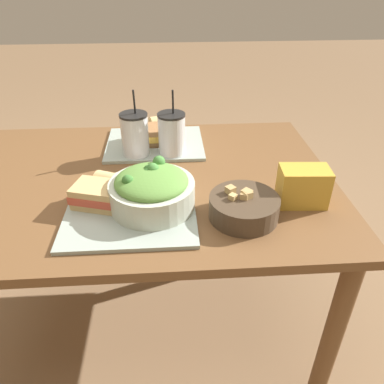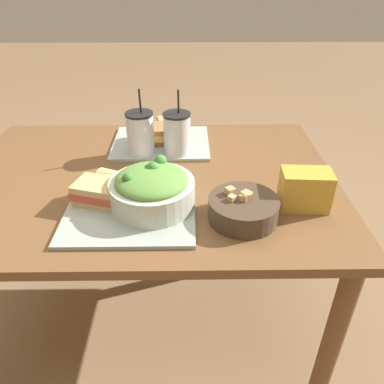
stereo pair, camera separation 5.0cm
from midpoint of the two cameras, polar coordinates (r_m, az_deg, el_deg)
name	(u,v)px [view 1 (the left image)]	position (r m, az deg, el deg)	size (l,w,h in m)	color
ground_plane	(155,317)	(1.74, -6.59, -18.40)	(12.00, 12.00, 0.00)	#846647
dining_table	(145,201)	(1.32, -8.23, -1.34)	(1.27, 0.90, 0.71)	brown
tray_near	(130,216)	(1.08, -10.68, -3.58)	(0.37, 0.30, 0.01)	#99A89E
tray_far	(155,144)	(1.49, -6.62, 7.32)	(0.37, 0.30, 0.01)	#99A89E
salad_bowl	(152,189)	(1.08, -7.47, 0.36)	(0.25, 0.25, 0.12)	beige
soup_bowl	(244,206)	(1.06, 6.57, -2.23)	(0.20, 0.20, 0.09)	#473828
sandwich_near	(99,195)	(1.12, -15.23, -0.47)	(0.17, 0.14, 0.06)	tan
baguette_near	(118,184)	(1.16, -12.42, 1.14)	(0.15, 0.12, 0.06)	tan
sandwich_far	(147,135)	(1.48, -7.92, 8.61)	(0.14, 0.11, 0.06)	olive
baguette_far	(163,123)	(1.58, -5.37, 10.39)	(0.11, 0.09, 0.06)	tan
drink_cup_dark	(135,136)	(1.37, -9.72, 8.45)	(0.10, 0.10, 0.24)	silver
drink_cup_red	(172,135)	(1.37, -4.16, 8.64)	(0.10, 0.10, 0.24)	silver
chip_bag	(303,186)	(1.14, 15.37, 0.82)	(0.15, 0.09, 0.12)	gold
napkin_folded	(140,175)	(1.28, -9.07, 2.52)	(0.19, 0.17, 0.00)	white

